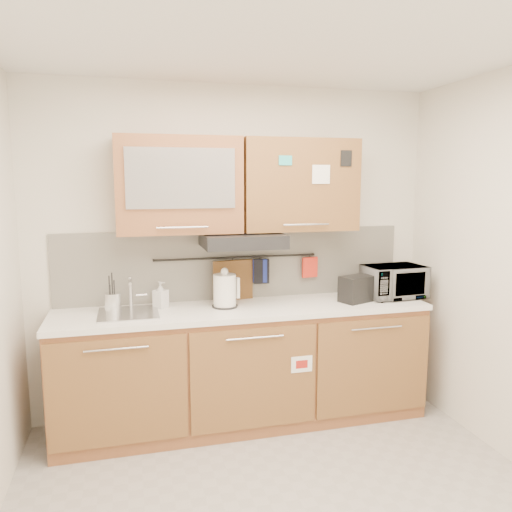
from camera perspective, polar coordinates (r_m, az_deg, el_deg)
ceiling at (r=2.63m, az=5.09°, el=24.87°), size 3.20×3.20×0.00m
wall_back at (r=4.01m, az=-2.36°, el=0.51°), size 3.20×0.00×3.20m
base_cabinet at (r=3.95m, az=-1.31°, el=-13.09°), size 2.80×0.64×0.88m
countertop at (r=3.79m, az=-1.33°, el=-6.13°), size 2.82×0.62×0.04m
backsplash at (r=4.01m, az=-2.32°, el=-0.93°), size 2.80×0.02×0.56m
upper_cabinets at (r=3.79m, az=-1.91°, el=8.10°), size 1.82×0.37×0.70m
range_hood at (r=3.75m, az=-1.56°, el=1.81°), size 0.60×0.46×0.10m
sink at (r=3.71m, az=-14.36°, el=-6.35°), size 0.42×0.40×0.26m
utensil_rail at (r=3.96m, az=-2.20°, el=-0.16°), size 1.30×0.02×0.02m
utensil_crock at (r=3.74m, az=-16.04°, el=-5.15°), size 0.15×0.15×0.29m
kettle at (r=3.76m, az=-3.57°, el=-4.05°), size 0.22×0.21×0.30m
toaster at (r=4.01m, az=11.47°, el=-3.66°), size 0.31×0.25×0.20m
microwave at (r=4.21m, az=15.46°, el=-2.84°), size 0.49×0.35×0.26m
soap_bottle at (r=3.81m, az=-10.84°, el=-4.35°), size 0.13×0.13×0.20m
cutting_board at (r=3.98m, az=-2.63°, el=-3.37°), size 0.33×0.07×0.40m
oven_mitt at (r=4.01m, az=0.44°, el=-1.70°), size 0.12×0.05×0.19m
dark_pouch at (r=4.02m, az=0.62°, el=-1.76°), size 0.13×0.05×0.20m
pot_holder at (r=4.14m, az=6.17°, el=-1.28°), size 0.14×0.04×0.17m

